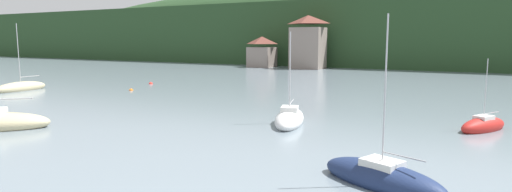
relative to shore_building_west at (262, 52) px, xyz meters
name	(u,v)px	position (x,y,z in m)	size (l,w,h in m)	color
wooded_hillside	(347,39)	(4.44, 48.50, 2.96)	(352.00, 73.82, 38.84)	#264223
shore_building_west	(262,52)	(0.00, 0.00, 0.00)	(5.71, 5.02, 6.88)	gray
shore_building_westcentral	(308,43)	(11.07, 0.18, 2.14)	(7.03, 5.40, 11.31)	gray
sailboat_far_1	(483,126)	(45.62, -51.83, -3.03)	(3.50, 4.68, 5.31)	red
sailboat_mid_3	(382,178)	(42.10, -66.58, -3.00)	(6.17, 3.87, 7.68)	navy
sailboat_mid_7	(21,88)	(-4.58, -53.61, -3.00)	(2.72, 7.04, 8.56)	#CCBC8E
sailboat_mid_9	(289,119)	(32.92, -56.16, -2.99)	(3.98, 6.77, 7.19)	white
mooring_buoy_near	(131,91)	(7.29, -47.03, -3.35)	(0.50, 0.50, 0.50)	orange
mooring_buoy_mid	(151,84)	(4.03, -40.13, -3.35)	(0.55, 0.55, 0.55)	red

